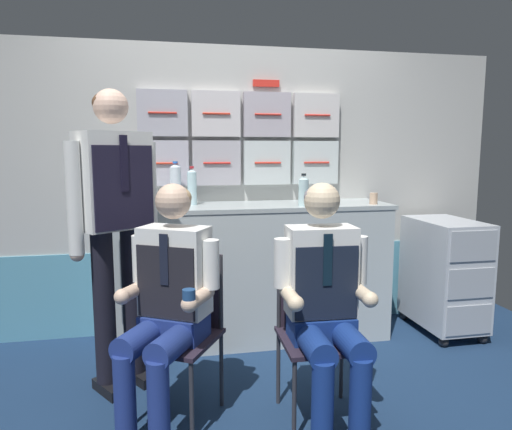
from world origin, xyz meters
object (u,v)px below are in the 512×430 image
crew_member_left (167,298)px  coffee_cup_spare (163,203)px  folding_chair_left (183,316)px  water_bottle_clear (304,191)px  service_trolley (444,272)px  crew_member_right (326,298)px  crew_member_standing (115,214)px  folding_chair_right (316,317)px

crew_member_left → coffee_cup_spare: crew_member_left is taller
folding_chair_left → coffee_cup_spare: bearing=96.1°
water_bottle_clear → crew_member_left: bearing=-137.9°
service_trolley → crew_member_left: crew_member_left is taller
crew_member_right → water_bottle_clear: same height
crew_member_right → water_bottle_clear: bearing=79.2°
water_bottle_clear → crew_member_right: bearing=-100.8°
water_bottle_clear → coffee_cup_spare: 0.97m
service_trolley → folding_chair_left: (-1.99, -0.71, 0.05)m
crew_member_standing → service_trolley: bearing=9.5°
folding_chair_left → folding_chair_right: 0.70m
crew_member_left → crew_member_standing: bearing=120.7°
crew_member_left → crew_member_standing: size_ratio=0.71×
folding_chair_right → crew_member_right: bearing=-92.0°
service_trolley → crew_member_right: (-1.31, -1.02, 0.20)m
folding_chair_right → crew_member_standing: (-1.03, 0.46, 0.51)m
folding_chair_right → crew_member_standing: bearing=156.0°
service_trolley → folding_chair_left: 2.11m
folding_chair_left → crew_member_left: (-0.08, -0.14, 0.15)m
service_trolley → water_bottle_clear: water_bottle_clear is taller
folding_chair_left → folding_chair_right: same height
crew_member_right → folding_chair_right: bearing=88.0°
service_trolley → folding_chair_left: service_trolley is taller
folding_chair_left → crew_member_right: size_ratio=0.68×
service_trolley → folding_chair_left: size_ratio=1.03×
service_trolley → crew_member_left: (-2.07, -0.85, 0.20)m
water_bottle_clear → folding_chair_left: bearing=-140.5°
folding_chair_right → coffee_cup_spare: (-0.77, 0.96, 0.52)m
folding_chair_right → water_bottle_clear: 1.06m
crew_member_right → water_bottle_clear: (0.20, 1.02, 0.44)m
folding_chair_left → crew_member_right: (0.68, -0.30, 0.15)m
coffee_cup_spare → crew_member_standing: bearing=-118.0°
service_trolley → folding_chair_right: service_trolley is taller
service_trolley → crew_member_left: size_ratio=0.71×
service_trolley → water_bottle_clear: 1.29m
folding_chair_right → coffee_cup_spare: size_ratio=11.15×
service_trolley → coffee_cup_spare: size_ratio=11.52×
folding_chair_left → crew_member_left: size_ratio=0.69×
service_trolley → crew_member_standing: 2.44m
folding_chair_right → water_bottle_clear: size_ratio=3.70×
crew_member_left → crew_member_standing: 0.65m
crew_member_standing → water_bottle_clear: 1.29m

